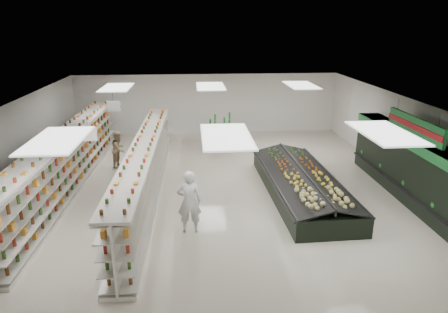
{
  "coord_description": "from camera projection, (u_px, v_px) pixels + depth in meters",
  "views": [
    {
      "loc": [
        -0.8,
        -13.31,
        5.79
      ],
      "look_at": [
        0.28,
        0.21,
        1.22
      ],
      "focal_mm": 32.0,
      "sensor_mm": 36.0,
      "label": 1
    }
  ],
  "objects": [
    {
      "name": "produce_island",
      "position": [
        301.0,
        183.0,
        14.0
      ],
      "size": [
        2.51,
        6.51,
        0.96
      ],
      "rotation": [
        0.0,
        0.0,
        0.03
      ],
      "color": "black",
      "rests_on": "floor"
    },
    {
      "name": "aisle_sign_near",
      "position": [
        88.0,
        134.0,
        11.43
      ],
      "size": [
        0.52,
        0.06,
        0.75
      ],
      "color": "white",
      "rests_on": "ceiling"
    },
    {
      "name": "shopper_background",
      "position": [
        119.0,
        149.0,
        16.66
      ],
      "size": [
        0.66,
        0.84,
        1.52
      ],
      "primitive_type": "imported",
      "rotation": [
        0.0,
        0.0,
        1.25
      ],
      "color": "#9B865F",
      "rests_on": "floor"
    },
    {
      "name": "soda_endcap",
      "position": [
        220.0,
        129.0,
        20.01
      ],
      "size": [
        1.32,
        1.14,
        1.42
      ],
      "rotation": [
        0.0,
        0.0,
        0.42
      ],
      "color": "#B5141D",
      "rests_on": "floor"
    },
    {
      "name": "produce_wall_case",
      "position": [
        416.0,
        167.0,
        13.16
      ],
      "size": [
        0.93,
        8.0,
        2.2
      ],
      "color": "black",
      "rests_on": "floor"
    },
    {
      "name": "wall_back",
      "position": [
        207.0,
        104.0,
        21.53
      ],
      "size": [
        14.0,
        0.02,
        3.2
      ],
      "primitive_type": "cube",
      "color": "white",
      "rests_on": "floor"
    },
    {
      "name": "wall_left",
      "position": [
        9.0,
        153.0,
        13.44
      ],
      "size": [
        0.02,
        16.0,
        3.2
      ],
      "primitive_type": "cube",
      "color": "white",
      "rests_on": "floor"
    },
    {
      "name": "aisle_sign_far",
      "position": [
        114.0,
        106.0,
        15.2
      ],
      "size": [
        0.52,
        0.06,
        0.75
      ],
      "color": "white",
      "rests_on": "ceiling"
    },
    {
      "name": "gondola_center",
      "position": [
        146.0,
        173.0,
        13.69
      ],
      "size": [
        1.02,
        11.19,
        1.94
      ],
      "rotation": [
        0.0,
        0.0,
        -0.02
      ],
      "color": "white",
      "rests_on": "floor"
    },
    {
      "name": "wall_right",
      "position": [
        408.0,
        144.0,
        14.5
      ],
      "size": [
        0.02,
        16.0,
        3.2
      ],
      "primitive_type": "cube",
      "color": "white",
      "rests_on": "floor"
    },
    {
      "name": "hortifruti_banner",
      "position": [
        415.0,
        126.0,
        12.69
      ],
      "size": [
        0.12,
        3.2,
        0.95
      ],
      "color": "#207B37",
      "rests_on": "ceiling"
    },
    {
      "name": "floor",
      "position": [
        217.0,
        190.0,
        14.48
      ],
      "size": [
        16.0,
        16.0,
        0.0
      ],
      "primitive_type": "plane",
      "color": "beige",
      "rests_on": "ground"
    },
    {
      "name": "ceiling",
      "position": [
        216.0,
        103.0,
        13.46
      ],
      "size": [
        14.0,
        16.0,
        0.02
      ],
      "primitive_type": "cube",
      "color": "white",
      "rests_on": "wall_back"
    },
    {
      "name": "wall_front",
      "position": [
        247.0,
        297.0,
        6.41
      ],
      "size": [
        14.0,
        0.02,
        3.2
      ],
      "primitive_type": "cube",
      "color": "white",
      "rests_on": "floor"
    },
    {
      "name": "shopper_main",
      "position": [
        189.0,
        202.0,
        11.34
      ],
      "size": [
        0.7,
        0.47,
        1.89
      ],
      "primitive_type": "imported",
      "rotation": [
        0.0,
        0.0,
        3.11
      ],
      "color": "silver",
      "rests_on": "floor"
    },
    {
      "name": "gondola_left",
      "position": [
        67.0,
        164.0,
        14.32
      ],
      "size": [
        1.15,
        11.95,
        2.07
      ],
      "rotation": [
        0.0,
        0.0,
        -0.02
      ],
      "color": "white",
      "rests_on": "floor"
    }
  ]
}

